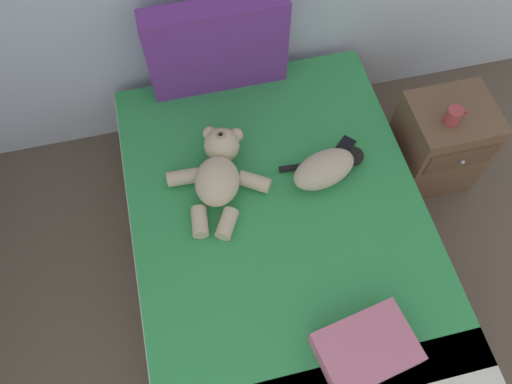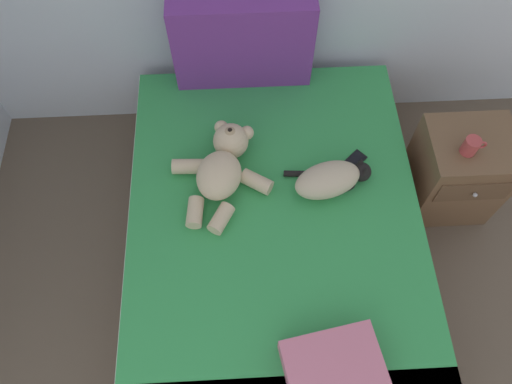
% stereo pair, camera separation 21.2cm
% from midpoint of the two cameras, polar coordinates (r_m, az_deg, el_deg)
% --- Properties ---
extents(bed, '(1.51, 2.08, 0.49)m').
position_cam_midpoint_polar(bed, '(2.64, 0.42, -5.82)').
color(bed, brown).
rests_on(bed, ground_plane).
extents(patterned_cushion, '(0.75, 0.14, 0.53)m').
position_cam_midpoint_polar(patterned_cushion, '(2.74, -6.84, 16.14)').
color(patterned_cushion, '#72338C').
rests_on(patterned_cushion, bed).
extents(cat, '(0.44, 0.28, 0.15)m').
position_cam_midpoint_polar(cat, '(2.49, 5.83, 2.61)').
color(cat, '#C6B293').
rests_on(cat, bed).
extents(teddy_bear, '(0.52, 0.62, 0.20)m').
position_cam_midpoint_polar(teddy_bear, '(2.47, -6.80, 2.18)').
color(teddy_bear, beige).
rests_on(teddy_bear, bed).
extents(cell_phone, '(0.16, 0.15, 0.01)m').
position_cam_midpoint_polar(cell_phone, '(2.65, 7.87, 4.93)').
color(cell_phone, black).
rests_on(cell_phone, bed).
extents(throw_pillow, '(0.44, 0.35, 0.11)m').
position_cam_midpoint_polar(throw_pillow, '(2.20, 9.81, -17.70)').
color(throw_pillow, '#D1728C').
rests_on(throw_pillow, bed).
extents(nightstand, '(0.46, 0.43, 0.60)m').
position_cam_midpoint_polar(nightstand, '(3.03, 18.53, 5.21)').
color(nightstand, brown).
rests_on(nightstand, ground_plane).
extents(mug, '(0.12, 0.08, 0.09)m').
position_cam_midpoint_polar(mug, '(2.72, 19.86, 8.15)').
color(mug, '#B23F3F').
rests_on(mug, nightstand).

